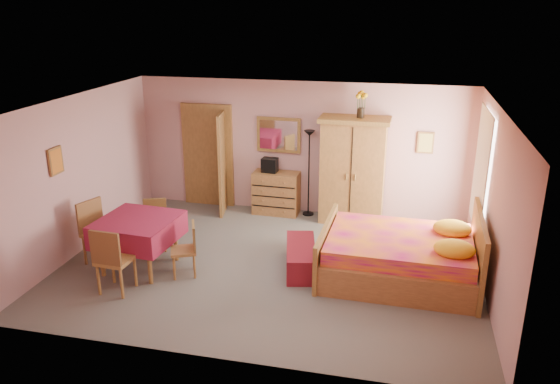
% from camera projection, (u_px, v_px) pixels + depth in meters
% --- Properties ---
extents(floor, '(6.50, 6.50, 0.00)m').
position_uv_depth(floor, '(270.00, 265.00, 8.77)').
color(floor, '#69655D').
rests_on(floor, ground).
extents(ceiling, '(6.50, 6.50, 0.00)m').
position_uv_depth(ceiling, '(269.00, 104.00, 7.91)').
color(ceiling, brown).
rests_on(ceiling, wall_back).
extents(wall_back, '(6.50, 0.10, 2.60)m').
position_uv_depth(wall_back, '(300.00, 148.00, 10.64)').
color(wall_back, '#C69090').
rests_on(wall_back, floor).
extents(wall_front, '(6.50, 0.10, 2.60)m').
position_uv_depth(wall_front, '(215.00, 260.00, 6.04)').
color(wall_front, '#C69090').
rests_on(wall_front, floor).
extents(wall_left, '(0.10, 5.00, 2.60)m').
position_uv_depth(wall_left, '(79.00, 174.00, 9.03)').
color(wall_left, '#C69090').
rests_on(wall_left, floor).
extents(wall_right, '(0.10, 5.00, 2.60)m').
position_uv_depth(wall_right, '(494.00, 205.00, 7.65)').
color(wall_right, '#C69090').
rests_on(wall_right, floor).
extents(doorway, '(1.06, 0.12, 2.15)m').
position_uv_depth(doorway, '(208.00, 156.00, 11.10)').
color(doorway, '#9E6B35').
rests_on(doorway, floor).
extents(window, '(0.08, 1.40, 1.95)m').
position_uv_depth(window, '(482.00, 171.00, 8.71)').
color(window, white).
rests_on(window, wall_right).
extents(picture_left, '(0.04, 0.32, 0.42)m').
position_uv_depth(picture_left, '(56.00, 161.00, 8.34)').
color(picture_left, orange).
rests_on(picture_left, wall_left).
extents(picture_back, '(0.30, 0.04, 0.40)m').
position_uv_depth(picture_back, '(425.00, 143.00, 10.03)').
color(picture_back, '#D8BF59').
rests_on(picture_back, wall_back).
extents(chest_of_drawers, '(0.91, 0.47, 0.85)m').
position_uv_depth(chest_of_drawers, '(276.00, 193.00, 10.79)').
color(chest_of_drawers, '#9B6434').
rests_on(chest_of_drawers, floor).
extents(wall_mirror, '(0.88, 0.08, 0.69)m').
position_uv_depth(wall_mirror, '(279.00, 135.00, 10.62)').
color(wall_mirror, white).
rests_on(wall_mirror, wall_back).
extents(stereo, '(0.31, 0.24, 0.28)m').
position_uv_depth(stereo, '(270.00, 165.00, 10.65)').
color(stereo, black).
rests_on(stereo, chest_of_drawers).
extents(floor_lamp, '(0.28, 0.28, 1.70)m').
position_uv_depth(floor_lamp, '(309.00, 174.00, 10.58)').
color(floor_lamp, black).
rests_on(floor_lamp, floor).
extents(wardrobe, '(1.30, 0.69, 2.02)m').
position_uv_depth(wardrobe, '(353.00, 171.00, 10.20)').
color(wardrobe, '#AD773A').
rests_on(wardrobe, floor).
extents(sunflower_vase, '(0.20, 0.20, 0.49)m').
position_uv_depth(sunflower_vase, '(361.00, 104.00, 9.78)').
color(sunflower_vase, yellow).
rests_on(sunflower_vase, wardrobe).
extents(bed, '(2.40, 1.91, 1.09)m').
position_uv_depth(bed, '(399.00, 244.00, 8.22)').
color(bed, '#B91268').
rests_on(bed, floor).
extents(bench, '(0.68, 1.26, 0.40)m').
position_uv_depth(bench, '(301.00, 257.00, 8.59)').
color(bench, maroon).
rests_on(bench, floor).
extents(dining_table, '(1.23, 1.23, 0.84)m').
position_uv_depth(dining_table, '(139.00, 244.00, 8.55)').
color(dining_table, maroon).
rests_on(dining_table, floor).
extents(chair_south, '(0.49, 0.49, 1.02)m').
position_uv_depth(chair_south, '(115.00, 259.00, 7.83)').
color(chair_south, '#AA7539').
rests_on(chair_south, floor).
extents(chair_north, '(0.50, 0.50, 0.85)m').
position_uv_depth(chair_north, '(155.00, 226.00, 9.22)').
color(chair_north, olive).
rests_on(chair_north, floor).
extents(chair_west, '(0.60, 0.60, 1.03)m').
position_uv_depth(chair_west, '(100.00, 233.00, 8.68)').
color(chair_west, '#A06736').
rests_on(chair_west, floor).
extents(chair_east, '(0.50, 0.50, 0.83)m').
position_uv_depth(chair_east, '(183.00, 250.00, 8.33)').
color(chair_east, '#AA7439').
rests_on(chair_east, floor).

